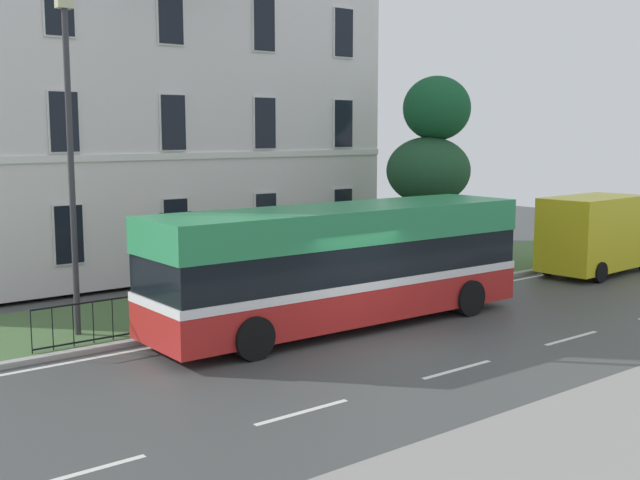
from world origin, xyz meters
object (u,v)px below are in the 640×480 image
Objects in this scene: evergreen_tree at (431,193)px; street_lamp_post at (70,146)px; litter_bin at (250,291)px; white_panel_van at (595,235)px; georgian_townhouse at (112,87)px; single_decker_bus at (342,264)px.

street_lamp_post reaches higher than evergreen_tree.
litter_bin is (4.49, -0.52, -3.86)m from street_lamp_post.
georgian_townhouse is at bearing 132.84° from white_panel_van.
single_decker_bus is 7.03m from street_lamp_post.
georgian_townhouse is at bearing 94.29° from single_decker_bus.
evergreen_tree reaches higher than white_panel_van.
georgian_townhouse is 3.53× the size of white_panel_van.
street_lamp_post is 7.11× the size of litter_bin.
evergreen_tree reaches higher than single_decker_bus.
litter_bin is at bearing -6.56° from street_lamp_post.
single_decker_bus is at bearing -62.75° from litter_bin.
litter_bin is (-0.56, -9.47, -5.70)m from georgian_townhouse.
litter_bin is (-1.21, 2.35, -0.91)m from single_decker_bus.
single_decker_bus reaches higher than white_panel_van.
street_lamp_post is at bearing 173.44° from litter_bin.
georgian_townhouse reaches higher than street_lamp_post.
street_lamp_post is (-17.14, 2.66, 3.17)m from white_panel_van.
evergreen_tree is 1.35× the size of white_panel_van.
evergreen_tree is at bearing 131.71° from white_panel_van.
litter_bin is at bearing -93.39° from georgian_townhouse.
evergreen_tree is 0.86× the size of street_lamp_post.
georgian_townhouse is at bearing 86.61° from litter_bin.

